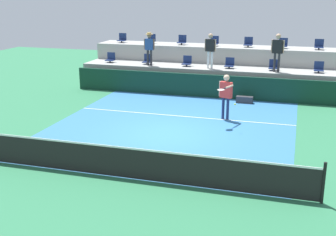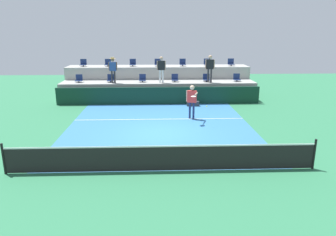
% 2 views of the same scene
% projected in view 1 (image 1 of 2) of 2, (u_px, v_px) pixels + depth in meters
% --- Properties ---
extents(ground_plane, '(40.00, 40.00, 0.00)m').
position_uv_depth(ground_plane, '(166.00, 134.00, 15.89)').
color(ground_plane, '#2D754C').
extents(court_inner_paint, '(9.00, 10.00, 0.01)m').
position_uv_depth(court_inner_paint, '(173.00, 126.00, 16.80)').
color(court_inner_paint, teal).
rests_on(court_inner_paint, ground_plane).
extents(court_service_line, '(9.00, 0.06, 0.00)m').
position_uv_depth(court_service_line, '(183.00, 116.00, 18.09)').
color(court_service_line, white).
rests_on(court_service_line, ground_plane).
extents(tennis_net, '(10.48, 0.08, 1.07)m').
position_uv_depth(tennis_net, '(123.00, 161.00, 12.07)').
color(tennis_net, black).
rests_on(tennis_net, ground_plane).
extents(sponsor_backboard, '(13.00, 0.16, 1.10)m').
position_uv_depth(sponsor_backboard, '(202.00, 86.00, 21.25)').
color(sponsor_backboard, '#0F3323').
rests_on(sponsor_backboard, ground_plane).
extents(seating_tier_lower, '(13.00, 1.80, 1.25)m').
position_uv_depth(seating_tier_lower, '(207.00, 79.00, 22.42)').
color(seating_tier_lower, '#9E9E99').
rests_on(seating_tier_lower, ground_plane).
extents(seating_tier_upper, '(13.00, 1.80, 2.10)m').
position_uv_depth(seating_tier_upper, '(214.00, 65.00, 23.95)').
color(seating_tier_upper, '#9E9E99').
rests_on(seating_tier_upper, ground_plane).
extents(stadium_chair_lower_far_left, '(0.44, 0.40, 0.52)m').
position_uv_depth(stadium_chair_lower_far_left, '(111.00, 58.00, 23.57)').
color(stadium_chair_lower_far_left, '#2D2D33').
rests_on(stadium_chair_lower_far_left, seating_tier_lower).
extents(stadium_chair_lower_left, '(0.44, 0.40, 0.52)m').
position_uv_depth(stadium_chair_lower_left, '(148.00, 60.00, 23.00)').
color(stadium_chair_lower_left, '#2D2D33').
rests_on(stadium_chair_lower_left, seating_tier_lower).
extents(stadium_chair_lower_mid_left, '(0.44, 0.40, 0.52)m').
position_uv_depth(stadium_chair_lower_mid_left, '(187.00, 62.00, 22.41)').
color(stadium_chair_lower_mid_left, '#2D2D33').
rests_on(stadium_chair_lower_mid_left, seating_tier_lower).
extents(stadium_chair_lower_mid_right, '(0.44, 0.40, 0.52)m').
position_uv_depth(stadium_chair_lower_mid_right, '(230.00, 64.00, 21.82)').
color(stadium_chair_lower_mid_right, '#2D2D33').
rests_on(stadium_chair_lower_mid_right, seating_tier_lower).
extents(stadium_chair_lower_right, '(0.44, 0.40, 0.52)m').
position_uv_depth(stadium_chair_lower_right, '(274.00, 66.00, 21.23)').
color(stadium_chair_lower_right, '#2D2D33').
rests_on(stadium_chair_lower_right, seating_tier_lower).
extents(stadium_chair_lower_far_right, '(0.44, 0.40, 0.52)m').
position_uv_depth(stadium_chair_lower_far_right, '(319.00, 68.00, 20.66)').
color(stadium_chair_lower_far_right, '#2D2D33').
rests_on(stadium_chair_lower_far_right, seating_tier_lower).
extents(stadium_chair_upper_far_left, '(0.44, 0.40, 0.52)m').
position_uv_depth(stadium_chair_upper_far_left, '(122.00, 39.00, 25.00)').
color(stadium_chair_upper_far_left, '#2D2D33').
rests_on(stadium_chair_upper_far_left, seating_tier_upper).
extents(stadium_chair_upper_left, '(0.44, 0.40, 0.52)m').
position_uv_depth(stadium_chair_upper_left, '(151.00, 40.00, 24.52)').
color(stadium_chair_upper_left, '#2D2D33').
rests_on(stadium_chair_upper_left, seating_tier_upper).
extents(stadium_chair_upper_mid_left, '(0.44, 0.40, 0.52)m').
position_uv_depth(stadium_chair_upper_mid_left, '(182.00, 41.00, 24.03)').
color(stadium_chair_upper_mid_left, '#2D2D33').
rests_on(stadium_chair_upper_mid_left, seating_tier_upper).
extents(stadium_chair_upper_center, '(0.44, 0.40, 0.52)m').
position_uv_depth(stadium_chair_upper_center, '(214.00, 42.00, 23.54)').
color(stadium_chair_upper_center, '#2D2D33').
rests_on(stadium_chair_upper_center, seating_tier_upper).
extents(stadium_chair_upper_mid_right, '(0.44, 0.40, 0.52)m').
position_uv_depth(stadium_chair_upper_mid_right, '(248.00, 43.00, 23.05)').
color(stadium_chair_upper_mid_right, '#2D2D33').
rests_on(stadium_chair_upper_mid_right, seating_tier_upper).
extents(stadium_chair_upper_right, '(0.44, 0.40, 0.52)m').
position_uv_depth(stadium_chair_upper_right, '(283.00, 44.00, 22.56)').
color(stadium_chair_upper_right, '#2D2D33').
rests_on(stadium_chair_upper_right, seating_tier_upper).
extents(stadium_chair_upper_far_right, '(0.44, 0.40, 0.52)m').
position_uv_depth(stadium_chair_upper_far_right, '(319.00, 45.00, 22.08)').
color(stadium_chair_upper_far_right, '#2D2D33').
rests_on(stadium_chair_upper_far_right, seating_tier_upper).
extents(tennis_player, '(0.60, 1.34, 1.82)m').
position_uv_depth(tennis_player, '(226.00, 92.00, 17.35)').
color(tennis_player, navy).
rests_on(tennis_player, ground_plane).
extents(spectator_with_hat, '(0.57, 0.41, 1.68)m').
position_uv_depth(spectator_with_hat, '(149.00, 45.00, 22.35)').
color(spectator_with_hat, '#2D2D33').
rests_on(spectator_with_hat, seating_tier_lower).
extents(spectator_leaning_on_rail, '(0.60, 0.27, 1.71)m').
position_uv_depth(spectator_leaning_on_rail, '(210.00, 47.00, 21.48)').
color(spectator_leaning_on_rail, white).
rests_on(spectator_leaning_on_rail, seating_tier_lower).
extents(spectator_in_white, '(0.62, 0.28, 1.79)m').
position_uv_depth(spectator_in_white, '(278.00, 49.00, 20.59)').
color(spectator_in_white, '#2D2D33').
rests_on(spectator_in_white, seating_tier_lower).
extents(tennis_ball, '(0.07, 0.07, 0.07)m').
position_uv_depth(tennis_ball, '(235.00, 104.00, 15.94)').
color(tennis_ball, '#CCE033').
extents(equipment_bag, '(0.76, 0.28, 0.30)m').
position_uv_depth(equipment_bag, '(245.00, 100.00, 20.20)').
color(equipment_bag, '#333338').
rests_on(equipment_bag, ground_plane).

